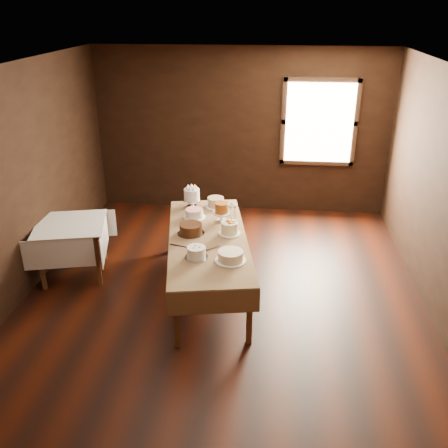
{
  "coord_description": "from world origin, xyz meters",
  "views": [
    {
      "loc": [
        0.56,
        -5.17,
        3.43
      ],
      "look_at": [
        0.0,
        0.2,
        0.95
      ],
      "focal_mm": 38.96,
      "sensor_mm": 36.0,
      "label": 1
    }
  ],
  "objects_px": {
    "cake_speckled": "(216,202)",
    "display_table": "(208,241)",
    "cake_server_d": "(230,225)",
    "flower_vase": "(232,223)",
    "cake_chocolate": "(191,229)",
    "cake_cream": "(231,256)",
    "cake_server_a": "(214,248)",
    "cake_lattice": "(194,214)",
    "cake_flowers": "(229,228)",
    "cake_caramel": "(222,213)",
    "cake_swirl": "(196,253)",
    "cake_server_b": "(236,251)",
    "side_table": "(71,230)",
    "cake_server_e": "(183,247)",
    "cake_meringue": "(192,198)"
  },
  "relations": [
    {
      "from": "cake_lattice",
      "to": "cake_server_e",
      "type": "relative_size",
      "value": 1.25
    },
    {
      "from": "side_table",
      "to": "flower_vase",
      "type": "relative_size",
      "value": 8.34
    },
    {
      "from": "display_table",
      "to": "cake_server_b",
      "type": "bearing_deg",
      "value": -41.02
    },
    {
      "from": "cake_flowers",
      "to": "cake_cream",
      "type": "relative_size",
      "value": 0.82
    },
    {
      "from": "cake_server_b",
      "to": "cake_server_a",
      "type": "bearing_deg",
      "value": -138.53
    },
    {
      "from": "cake_speckled",
      "to": "cake_flowers",
      "type": "height_order",
      "value": "cake_flowers"
    },
    {
      "from": "cake_speckled",
      "to": "cake_server_a",
      "type": "height_order",
      "value": "cake_speckled"
    },
    {
      "from": "side_table",
      "to": "cake_meringue",
      "type": "xyz_separation_m",
      "value": [
        1.52,
        0.74,
        0.22
      ]
    },
    {
      "from": "cake_flowers",
      "to": "display_table",
      "type": "bearing_deg",
      "value": -155.2
    },
    {
      "from": "cake_cream",
      "to": "flower_vase",
      "type": "bearing_deg",
      "value": 94.08
    },
    {
      "from": "cake_chocolate",
      "to": "cake_cream",
      "type": "distance_m",
      "value": 0.85
    },
    {
      "from": "cake_lattice",
      "to": "cake_flowers",
      "type": "bearing_deg",
      "value": -41.2
    },
    {
      "from": "cake_server_d",
      "to": "display_table",
      "type": "bearing_deg",
      "value": 177.94
    },
    {
      "from": "cake_cream",
      "to": "cake_server_d",
      "type": "height_order",
      "value": "cake_cream"
    },
    {
      "from": "cake_cream",
      "to": "cake_server_e",
      "type": "height_order",
      "value": "cake_cream"
    },
    {
      "from": "cake_lattice",
      "to": "cake_swirl",
      "type": "distance_m",
      "value": 1.14
    },
    {
      "from": "side_table",
      "to": "cake_server_e",
      "type": "height_order",
      "value": "cake_server_e"
    },
    {
      "from": "cake_caramel",
      "to": "cake_server_a",
      "type": "bearing_deg",
      "value": -90.14
    },
    {
      "from": "cake_caramel",
      "to": "cake_server_d",
      "type": "relative_size",
      "value": 1.12
    },
    {
      "from": "cake_lattice",
      "to": "cake_server_d",
      "type": "height_order",
      "value": "cake_lattice"
    },
    {
      "from": "cake_lattice",
      "to": "cake_caramel",
      "type": "distance_m",
      "value": 0.39
    },
    {
      "from": "cake_server_d",
      "to": "cake_flowers",
      "type": "bearing_deg",
      "value": -145.31
    },
    {
      "from": "cake_lattice",
      "to": "cake_flowers",
      "type": "xyz_separation_m",
      "value": [
        0.52,
        -0.46,
        0.02
      ]
    },
    {
      "from": "cake_lattice",
      "to": "cake_server_a",
      "type": "relative_size",
      "value": 1.25
    },
    {
      "from": "flower_vase",
      "to": "cake_server_d",
      "type": "bearing_deg",
      "value": 115.71
    },
    {
      "from": "cake_lattice",
      "to": "cake_chocolate",
      "type": "bearing_deg",
      "value": -85.76
    },
    {
      "from": "cake_server_a",
      "to": "cake_flowers",
      "type": "bearing_deg",
      "value": 29.25
    },
    {
      "from": "cake_flowers",
      "to": "cake_server_a",
      "type": "bearing_deg",
      "value": -109.24
    },
    {
      "from": "display_table",
      "to": "cake_server_b",
      "type": "distance_m",
      "value": 0.51
    },
    {
      "from": "cake_server_d",
      "to": "cake_server_e",
      "type": "distance_m",
      "value": 0.84
    },
    {
      "from": "display_table",
      "to": "side_table",
      "type": "distance_m",
      "value": 1.88
    },
    {
      "from": "cake_speckled",
      "to": "display_table",
      "type": "bearing_deg",
      "value": -88.92
    },
    {
      "from": "side_table",
      "to": "cake_speckled",
      "type": "relative_size",
      "value": 3.65
    },
    {
      "from": "cake_speckled",
      "to": "cake_chocolate",
      "type": "xyz_separation_m",
      "value": [
        -0.2,
        -0.92,
        -0.0
      ]
    },
    {
      "from": "cake_server_d",
      "to": "flower_vase",
      "type": "height_order",
      "value": "flower_vase"
    },
    {
      "from": "cake_server_a",
      "to": "cake_caramel",
      "type": "bearing_deg",
      "value": 48.35
    },
    {
      "from": "cake_chocolate",
      "to": "cake_cream",
      "type": "xyz_separation_m",
      "value": [
        0.56,
        -0.65,
        -0.01
      ]
    },
    {
      "from": "cake_server_d",
      "to": "cake_swirl",
      "type": "bearing_deg",
      "value": -166.57
    },
    {
      "from": "cake_speckled",
      "to": "cake_flowers",
      "type": "relative_size",
      "value": 1.01
    },
    {
      "from": "cake_speckled",
      "to": "cake_swirl",
      "type": "xyz_separation_m",
      "value": [
        -0.04,
        -1.53,
        -0.0
      ]
    },
    {
      "from": "cake_caramel",
      "to": "cake_server_d",
      "type": "bearing_deg",
      "value": -46.62
    },
    {
      "from": "cake_server_a",
      "to": "cake_server_b",
      "type": "distance_m",
      "value": 0.27
    },
    {
      "from": "display_table",
      "to": "cake_meringue",
      "type": "distance_m",
      "value": 1.03
    },
    {
      "from": "cake_meringue",
      "to": "cake_server_a",
      "type": "distance_m",
      "value": 1.33
    },
    {
      "from": "cake_flowers",
      "to": "cake_server_e",
      "type": "relative_size",
      "value": 1.22
    },
    {
      "from": "cake_server_d",
      "to": "flower_vase",
      "type": "relative_size",
      "value": 1.85
    },
    {
      "from": "cake_server_a",
      "to": "cake_meringue",
      "type": "bearing_deg",
      "value": 69.23
    },
    {
      "from": "cake_meringue",
      "to": "cake_flowers",
      "type": "relative_size",
      "value": 0.95
    },
    {
      "from": "cake_lattice",
      "to": "cake_server_e",
      "type": "bearing_deg",
      "value": -90.08
    },
    {
      "from": "side_table",
      "to": "cake_chocolate",
      "type": "height_order",
      "value": "cake_chocolate"
    }
  ]
}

